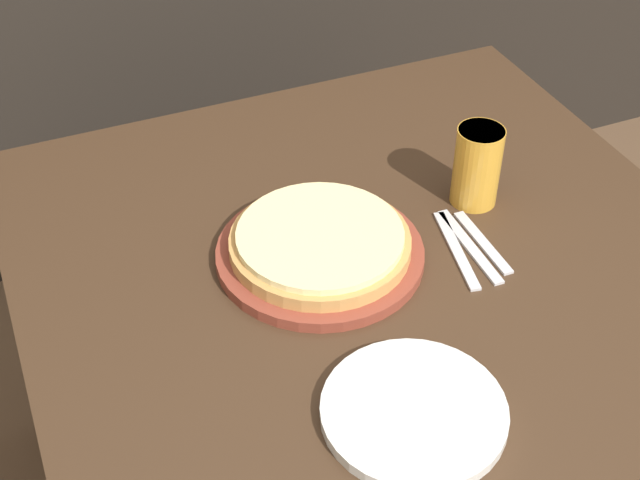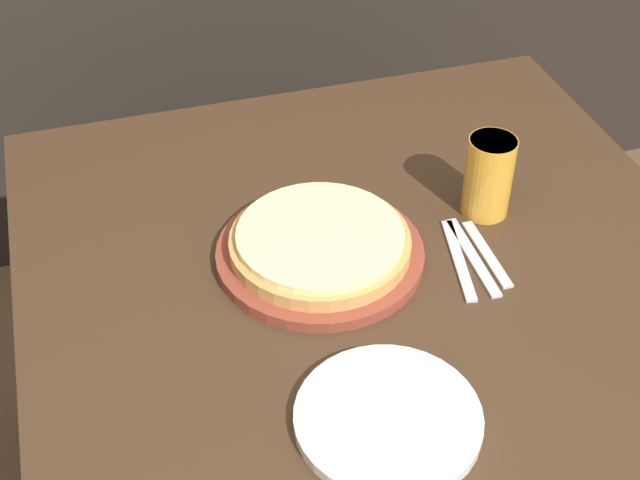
% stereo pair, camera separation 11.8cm
% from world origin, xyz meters
% --- Properties ---
extents(dining_table, '(1.13, 1.07, 0.77)m').
position_xyz_m(dining_table, '(0.00, 0.00, 0.38)').
color(dining_table, '#3D2819').
rests_on(dining_table, ground_plane).
extents(pizza_on_board, '(0.34, 0.34, 0.06)m').
position_xyz_m(pizza_on_board, '(-0.08, 0.01, 0.79)').
color(pizza_on_board, brown).
rests_on(pizza_on_board, dining_table).
extents(beer_glass, '(0.08, 0.08, 0.15)m').
position_xyz_m(beer_glass, '(0.23, 0.05, 0.85)').
color(beer_glass, gold).
rests_on(beer_glass, dining_table).
extents(dinner_plate, '(0.25, 0.25, 0.02)m').
position_xyz_m(dinner_plate, '(-0.09, -0.33, 0.78)').
color(dinner_plate, silver).
rests_on(dinner_plate, dining_table).
extents(fork, '(0.06, 0.20, 0.00)m').
position_xyz_m(fork, '(0.14, -0.06, 0.77)').
color(fork, silver).
rests_on(fork, dining_table).
extents(dinner_knife, '(0.02, 0.20, 0.00)m').
position_xyz_m(dinner_knife, '(0.16, -0.06, 0.77)').
color(dinner_knife, silver).
rests_on(dinner_knife, dining_table).
extents(spoon, '(0.02, 0.17, 0.00)m').
position_xyz_m(spoon, '(0.19, -0.06, 0.77)').
color(spoon, silver).
rests_on(spoon, dining_table).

